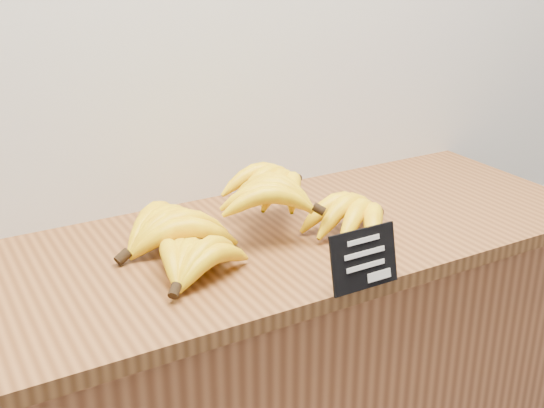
{
  "coord_description": "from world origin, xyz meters",
  "views": [
    {
      "loc": [
        -0.75,
        1.66,
        1.5
      ],
      "look_at": [
        -0.16,
        2.7,
        1.02
      ],
      "focal_mm": 45.0,
      "sensor_mm": 36.0,
      "label": 1
    }
  ],
  "objects": [
    {
      "name": "counter_top",
      "position": [
        -0.16,
        2.75,
        0.92
      ],
      "size": [
        1.48,
        0.54,
        0.03
      ],
      "primitive_type": "cube",
      "color": "brown",
      "rests_on": "counter"
    },
    {
      "name": "banana_pile",
      "position": [
        -0.18,
        2.73,
        0.98
      ],
      "size": [
        0.58,
        0.36,
        0.12
      ],
      "color": "yellow",
      "rests_on": "counter_top"
    },
    {
      "name": "chalkboard_sign",
      "position": [
        -0.1,
        2.49,
        0.98
      ],
      "size": [
        0.13,
        0.03,
        0.1
      ],
      "primitive_type": "cube",
      "rotation": [
        -0.22,
        0.0,
        0.0
      ],
      "color": "black",
      "rests_on": "counter_top"
    }
  ]
}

